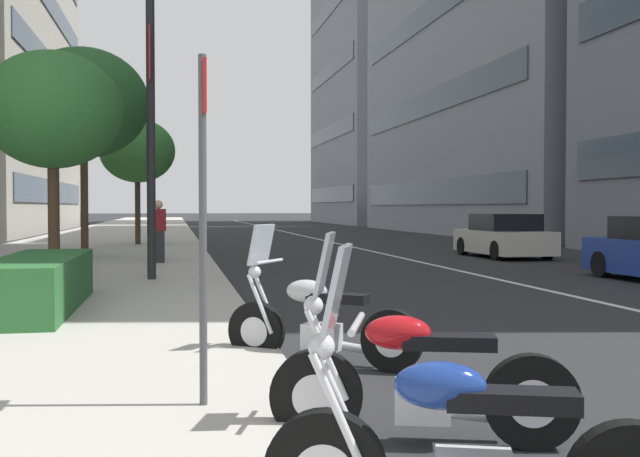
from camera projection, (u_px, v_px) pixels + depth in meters
name	position (u px, v px, depth m)	size (l,w,h in m)	color
sidewalk_right_plaza	(105.00, 244.00, 32.41)	(160.00, 8.01, 0.15)	#B2ADA3
lane_centre_stripe	(317.00, 239.00, 39.25)	(110.00, 0.16, 0.01)	silver
motorcycle_far_end_row	(466.00, 453.00, 3.76)	(0.88, 2.05, 1.47)	black
motorcycle_mid_row	(417.00, 382.00, 5.26)	(0.84, 2.08, 1.49)	black
motorcycle_nearest_camera	(318.00, 324.00, 7.92)	(1.30, 1.87, 1.48)	black
car_approaching_light	(504.00, 237.00, 24.93)	(4.16, 1.95, 1.44)	beige
parking_sign_by_curb	(203.00, 196.00, 5.74)	(0.32, 0.06, 2.67)	#47494C
street_lamp_with_banners	(171.00, 51.00, 15.81)	(1.26, 2.75, 7.84)	#232326
clipped_hedge_bed	(38.00, 283.00, 11.15)	(4.37, 1.10, 0.78)	#28602D
street_tree_mid_sidewalk	(53.00, 111.00, 14.58)	(2.66, 2.66, 4.52)	#473323
street_tree_far_plaza	(84.00, 103.00, 22.22)	(3.79, 3.79, 6.19)	#473323
street_tree_near_plaza_corner	(137.00, 151.00, 30.61)	(3.03, 3.03, 5.08)	#473323
pedestrian_on_plaza	(159.00, 231.00, 20.52)	(0.28, 0.41, 1.70)	#2D2D33
office_tower_mid_left	(434.00, 47.00, 77.70)	(22.41, 21.74, 36.36)	gray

